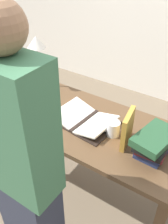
{
  "coord_description": "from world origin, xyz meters",
  "views": [
    {
      "loc": [
        0.82,
        -1.2,
        1.85
      ],
      "look_at": [
        0.01,
        -0.01,
        0.83
      ],
      "focal_mm": 40.0,
      "sensor_mm": 36.0,
      "label": 1
    }
  ],
  "objects": [
    {
      "name": "book_stack_tall",
      "position": [
        0.55,
        -0.04,
        0.83
      ],
      "size": [
        0.23,
        0.32,
        0.15
      ],
      "color": "#1E284C",
      "rests_on": "reading_desk"
    },
    {
      "name": "book_standing_upright",
      "position": [
        0.37,
        -0.05,
        0.86
      ],
      "size": [
        0.06,
        0.2,
        0.23
      ],
      "rotation": [
        0.0,
        0.0,
        0.17
      ],
      "color": "#BC8933",
      "rests_on": "reading_desk"
    },
    {
      "name": "reading_desk",
      "position": [
        0.0,
        0.0,
        0.65
      ],
      "size": [
        1.56,
        0.68,
        0.75
      ],
      "color": "brown",
      "rests_on": "ground_plane"
    },
    {
      "name": "reading_lamp",
      "position": [
        -0.61,
        0.22,
        1.08
      ],
      "size": [
        0.15,
        0.15,
        0.44
      ],
      "color": "#ADADB2",
      "rests_on": "reading_desk"
    },
    {
      "name": "ground_plane",
      "position": [
        0.0,
        0.0,
        0.0
      ],
      "size": [
        12.0,
        12.0,
        0.0
      ],
      "primitive_type": "plane",
      "color": "#70604C"
    },
    {
      "name": "open_book",
      "position": [
        0.02,
        -0.01,
        0.76
      ],
      "size": [
        0.47,
        0.35,
        0.06
      ],
      "rotation": [
        0.0,
        0.0,
        -0.09
      ],
      "color": "black",
      "rests_on": "reading_desk"
    },
    {
      "name": "coffee_mug",
      "position": [
        0.26,
        -0.02,
        0.8
      ],
      "size": [
        0.11,
        0.09,
        0.1
      ],
      "rotation": [
        0.0,
        0.0,
        3.7
      ],
      "color": "white",
      "rests_on": "reading_desk"
    },
    {
      "name": "person_reader",
      "position": [
        0.11,
        -0.68,
        0.84
      ],
      "size": [
        0.36,
        0.22,
        1.7
      ],
      "rotation": [
        0.0,
        0.0,
        3.14
      ],
      "color": "#2D3342",
      "rests_on": "ground_plane"
    }
  ]
}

